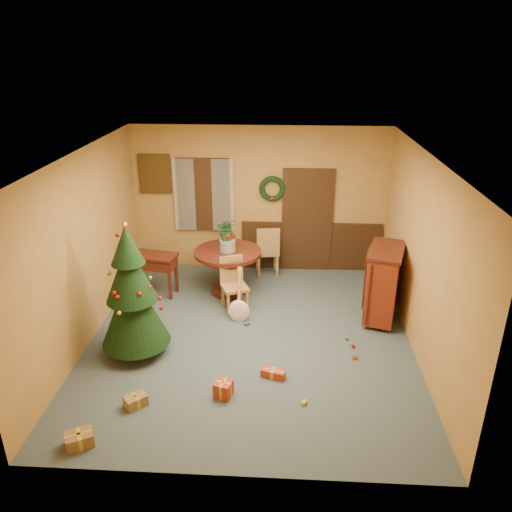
# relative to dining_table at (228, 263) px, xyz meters

# --- Properties ---
(room_envelope) EXTENTS (5.50, 5.50, 5.50)m
(room_envelope) POSITION_rel_dining_table_xyz_m (0.72, 1.15, 0.53)
(room_envelope) COLOR #36454F
(room_envelope) RESTS_ON ground
(dining_table) EXTENTS (1.23, 1.23, 0.84)m
(dining_table) POSITION_rel_dining_table_xyz_m (0.00, 0.00, 0.00)
(dining_table) COLOR black
(dining_table) RESTS_ON floor
(urn) EXTENTS (0.29, 0.29, 0.21)m
(urn) POSITION_rel_dining_table_xyz_m (0.00, 0.00, 0.36)
(urn) COLOR slate
(urn) RESTS_ON dining_table
(centerpiece_plant) EXTENTS (0.37, 0.32, 0.42)m
(centerpiece_plant) POSITION_rel_dining_table_xyz_m (0.00, 0.00, 0.67)
(centerpiece_plant) COLOR #1E4C23
(centerpiece_plant) RESTS_ON urn
(chair_near) EXTENTS (0.54, 0.54, 0.96)m
(chair_near) POSITION_rel_dining_table_xyz_m (0.16, -0.60, -0.08)
(chair_near) COLOR olive
(chair_near) RESTS_ON floor
(chair_far) EXTENTS (0.51, 0.51, 1.03)m
(chair_far) POSITION_rel_dining_table_xyz_m (0.70, 0.80, -0.04)
(chair_far) COLOR olive
(chair_far) RESTS_ON floor
(guitar) EXTENTS (0.39, 0.57, 0.84)m
(guitar) POSITION_rel_dining_table_xyz_m (0.28, -1.02, -0.16)
(guitar) COLOR #F2E3CA
(guitar) RESTS_ON floor
(plant_stand) EXTENTS (0.32, 0.32, 0.82)m
(plant_stand) POSITION_rel_dining_table_xyz_m (-0.08, 0.45, -0.08)
(plant_stand) COLOR black
(plant_stand) RESTS_ON floor
(stand_plant) EXTENTS (0.29, 0.26, 0.44)m
(stand_plant) POSITION_rel_dining_table_xyz_m (-0.08, 0.45, 0.45)
(stand_plant) COLOR #19471E
(stand_plant) RESTS_ON plant_stand
(christmas_tree) EXTENTS (1.01, 1.01, 2.08)m
(christmas_tree) POSITION_rel_dining_table_xyz_m (-1.16, -2.03, 0.40)
(christmas_tree) COLOR #382111
(christmas_tree) RESTS_ON floor
(writing_desk) EXTENTS (0.95, 0.58, 0.79)m
(writing_desk) POSITION_rel_dining_table_xyz_m (-1.37, -0.12, 0.00)
(writing_desk) COLOR black
(writing_desk) RESTS_ON floor
(sideboard) EXTENTS (0.79, 1.11, 1.28)m
(sideboard) POSITION_rel_dining_table_xyz_m (2.66, -0.82, 0.10)
(sideboard) COLOR #59120A
(sideboard) RESTS_ON floor
(gift_a) EXTENTS (0.38, 0.35, 0.17)m
(gift_a) POSITION_rel_dining_table_xyz_m (-1.31, -3.95, -0.51)
(gift_a) COLOR brown
(gift_a) RESTS_ON floor
(gift_b) EXTENTS (0.26, 0.26, 0.22)m
(gift_b) POSITION_rel_dining_table_xyz_m (0.26, -2.98, -0.48)
(gift_b) COLOR #A73016
(gift_b) RESTS_ON floor
(gift_c) EXTENTS (0.33, 0.32, 0.15)m
(gift_c) POSITION_rel_dining_table_xyz_m (-0.85, -3.24, -0.52)
(gift_c) COLOR brown
(gift_c) RESTS_ON floor
(gift_d) EXTENTS (0.36, 0.23, 0.12)m
(gift_d) POSITION_rel_dining_table_xyz_m (0.90, -2.54, -0.53)
(gift_d) COLOR #A73016
(gift_d) RESTS_ON floor
(toy_a) EXTENTS (0.09, 0.09, 0.05)m
(toy_a) POSITION_rel_dining_table_xyz_m (0.43, -1.17, -0.57)
(toy_a) COLOR #254AA4
(toy_a) RESTS_ON floor
(toy_b) EXTENTS (0.06, 0.06, 0.06)m
(toy_b) POSITION_rel_dining_table_xyz_m (2.03, -1.52, -0.56)
(toy_b) COLOR green
(toy_b) RESTS_ON floor
(toy_c) EXTENTS (0.09, 0.09, 0.05)m
(toy_c) POSITION_rel_dining_table_xyz_m (1.32, -3.09, -0.57)
(toy_c) COLOR gold
(toy_c) RESTS_ON floor
(toy_d) EXTENTS (0.06, 0.06, 0.06)m
(toy_d) POSITION_rel_dining_table_xyz_m (2.11, -1.74, -0.56)
(toy_d) COLOR #A9150B
(toy_d) RESTS_ON floor
(toy_e) EXTENTS (0.09, 0.08, 0.05)m
(toy_e) POSITION_rel_dining_table_xyz_m (2.09, -2.04, -0.57)
(toy_e) COLOR gold
(toy_e) RESTS_ON floor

